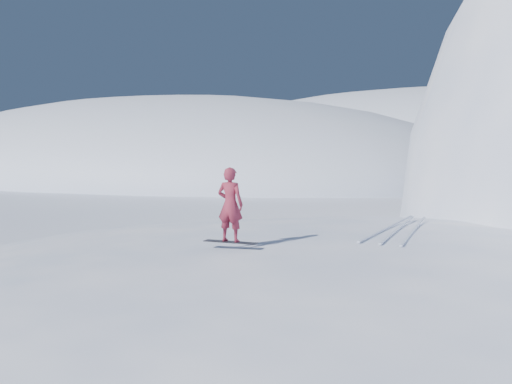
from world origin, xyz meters
TOP-DOWN VIEW (x-y plane):
  - ground at (0.00, 0.00)m, footprint 400.00×400.00m
  - near_ridge at (1.00, 3.00)m, footprint 36.00×28.00m
  - far_ridge_a at (-70.00, 60.00)m, footprint 120.00×70.00m
  - far_ridge_c at (-40.00, 110.00)m, footprint 140.00×90.00m
  - wind_bumps at (-0.56, 2.12)m, footprint 16.00×14.40m
  - snowboard at (-3.19, -0.65)m, footprint 1.30×0.51m
  - snowboarder at (-3.19, -0.65)m, footprint 0.69×0.53m
  - vapor_plume at (-48.58, 38.44)m, footprint 8.74×6.99m
  - board_tracks at (-0.99, 4.05)m, footprint 2.06×5.92m

SIDE VIEW (x-z plane):
  - ground at x=0.00m, z-range 0.00..0.00m
  - near_ridge at x=1.00m, z-range -2.40..2.40m
  - far_ridge_a at x=-70.00m, z-range -14.00..14.00m
  - far_ridge_c at x=-40.00m, z-range -18.00..18.00m
  - wind_bumps at x=-0.56m, z-range -0.50..0.50m
  - vapor_plume at x=-48.58m, z-range -3.06..3.06m
  - snowboard at x=-3.19m, z-range 2.40..2.42m
  - board_tracks at x=-0.99m, z-range 2.40..2.44m
  - snowboarder at x=-3.19m, z-range 2.42..4.12m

